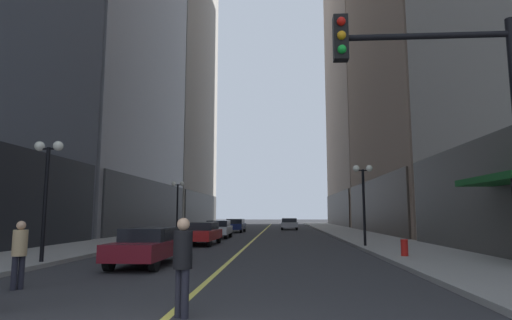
% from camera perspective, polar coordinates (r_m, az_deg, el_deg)
% --- Properties ---
extents(ground_plane, '(200.00, 200.00, 0.00)m').
position_cam_1_polar(ground_plane, '(40.23, 0.72, -10.01)').
color(ground_plane, '#2D2D30').
extents(sidewalk_left, '(4.50, 78.00, 0.15)m').
position_cam_1_polar(sidewalk_left, '(41.47, -10.91, -9.70)').
color(sidewalk_left, gray).
rests_on(sidewalk_left, ground).
extents(sidewalk_right, '(4.50, 78.00, 0.15)m').
position_cam_1_polar(sidewalk_right, '(40.65, 12.59, -9.70)').
color(sidewalk_right, gray).
rests_on(sidewalk_right, ground).
extents(lane_centre_stripe, '(0.16, 70.00, 0.01)m').
position_cam_1_polar(lane_centre_stripe, '(40.22, 0.72, -10.01)').
color(lane_centre_stripe, '#E5D64C').
rests_on(lane_centre_stripe, ground).
extents(building_left_far, '(11.39, 26.00, 66.50)m').
position_cam_1_polar(building_left_far, '(74.52, -11.36, 17.59)').
color(building_left_far, '#A8A399').
rests_on(building_left_far, ground).
extents(building_right_far, '(16.15, 26.00, 57.96)m').
position_cam_1_polar(building_right_far, '(72.44, 17.04, 14.88)').
color(building_right_far, gray).
rests_on(building_right_far, ground).
extents(storefront_awning_right, '(1.60, 4.08, 3.12)m').
position_cam_1_polar(storefront_awning_right, '(16.75, 30.81, -2.37)').
color(storefront_awning_right, '#144C1E').
rests_on(storefront_awning_right, ground).
extents(car_maroon, '(1.77, 4.44, 1.32)m').
position_cam_1_polar(car_maroon, '(15.51, -14.50, -11.23)').
color(car_maroon, maroon).
rests_on(car_maroon, ground).
extents(car_red, '(1.88, 4.36, 1.32)m').
position_cam_1_polar(car_red, '(25.17, -7.48, -9.85)').
color(car_red, '#B21919').
rests_on(car_red, ground).
extents(car_white, '(1.83, 4.34, 1.32)m').
position_cam_1_polar(car_white, '(32.11, -5.19, -9.35)').
color(car_white, silver).
rests_on(car_white, ground).
extents(car_navy, '(1.83, 4.25, 1.32)m').
position_cam_1_polar(car_navy, '(42.00, -2.84, -8.92)').
color(car_navy, '#141E4C').
rests_on(car_navy, ground).
extents(car_silver, '(1.96, 4.23, 1.32)m').
position_cam_1_polar(car_silver, '(49.14, 4.60, -8.68)').
color(car_silver, '#B7B7BC').
rests_on(car_silver, ground).
extents(pedestrian_in_tan_trench, '(0.47, 0.47, 1.64)m').
position_cam_1_polar(pedestrian_in_tan_trench, '(11.82, -29.76, -10.63)').
color(pedestrian_in_tan_trench, black).
rests_on(pedestrian_in_tan_trench, ground).
extents(pedestrian_in_black_coat, '(0.47, 0.47, 1.74)m').
position_cam_1_polar(pedestrian_in_black_coat, '(7.70, -10.05, -13.23)').
color(pedestrian_in_black_coat, black).
rests_on(pedestrian_in_black_coat, ground).
extents(traffic_light_near_right, '(3.43, 0.35, 5.65)m').
position_cam_1_polar(traffic_light_near_right, '(8.66, 26.14, 6.25)').
color(traffic_light_near_right, black).
rests_on(traffic_light_near_right, ground).
extents(street_lamp_left_near, '(1.06, 0.36, 4.43)m').
position_cam_1_polar(street_lamp_left_near, '(16.69, -26.80, -1.65)').
color(street_lamp_left_near, black).
rests_on(street_lamp_left_near, ground).
extents(street_lamp_left_far, '(1.06, 0.36, 4.43)m').
position_cam_1_polar(street_lamp_left_far, '(34.16, -10.73, -4.88)').
color(street_lamp_left_far, black).
rests_on(street_lamp_left_far, ground).
extents(street_lamp_right_mid, '(1.06, 0.36, 4.43)m').
position_cam_1_polar(street_lamp_right_mid, '(23.05, 14.54, -3.59)').
color(street_lamp_right_mid, black).
rests_on(street_lamp_right_mid, ground).
extents(fire_hydrant_right, '(0.28, 0.28, 0.80)m').
position_cam_1_polar(fire_hydrant_right, '(17.92, 19.75, -11.51)').
color(fire_hydrant_right, red).
rests_on(fire_hydrant_right, ground).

